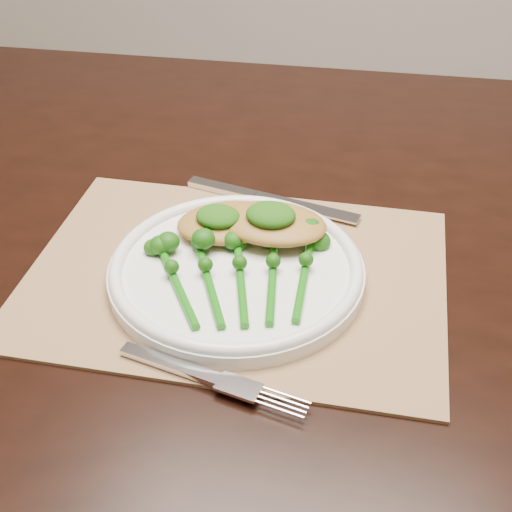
% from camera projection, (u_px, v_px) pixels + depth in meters
% --- Properties ---
extents(dining_table, '(1.65, 1.00, 0.75)m').
position_uv_depth(dining_table, '(282.00, 419.00, 1.07)').
color(dining_table, black).
rests_on(dining_table, ground).
extents(placemat, '(0.44, 0.33, 0.00)m').
position_uv_depth(placemat, '(236.00, 275.00, 0.75)').
color(placemat, '#98744D').
rests_on(placemat, dining_table).
extents(dinner_plate, '(0.26, 0.26, 0.02)m').
position_uv_depth(dinner_plate, '(236.00, 269.00, 0.74)').
color(dinner_plate, white).
rests_on(dinner_plate, placemat).
extents(knife, '(0.22, 0.06, 0.01)m').
position_uv_depth(knife, '(255.00, 196.00, 0.86)').
color(knife, silver).
rests_on(knife, placemat).
extents(fork, '(0.18, 0.05, 0.01)m').
position_uv_depth(fork, '(224.00, 382.00, 0.62)').
color(fork, silver).
rests_on(fork, placemat).
extents(chicken_fillet_left, '(0.14, 0.12, 0.02)m').
position_uv_depth(chicken_fillet_left, '(230.00, 223.00, 0.78)').
color(chicken_fillet_left, '#B17E33').
rests_on(chicken_fillet_left, dinner_plate).
extents(chicken_fillet_right, '(0.12, 0.08, 0.02)m').
position_uv_depth(chicken_fillet_right, '(273.00, 223.00, 0.77)').
color(chicken_fillet_right, '#B17E33').
rests_on(chicken_fillet_right, dinner_plate).
extents(pesto_dollop_left, '(0.05, 0.04, 0.02)m').
position_uv_depth(pesto_dollop_left, '(218.00, 216.00, 0.76)').
color(pesto_dollop_left, '#144209').
rests_on(pesto_dollop_left, chicken_fillet_left).
extents(pesto_dollop_right, '(0.05, 0.05, 0.02)m').
position_uv_depth(pesto_dollop_right, '(271.00, 215.00, 0.75)').
color(pesto_dollop_right, '#144209').
rests_on(pesto_dollop_right, chicken_fillet_right).
extents(broccolini_bundle, '(0.19, 0.20, 0.04)m').
position_uv_depth(broccolini_bundle, '(241.00, 282.00, 0.71)').
color(broccolini_bundle, '#13620C').
rests_on(broccolini_bundle, dinner_plate).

